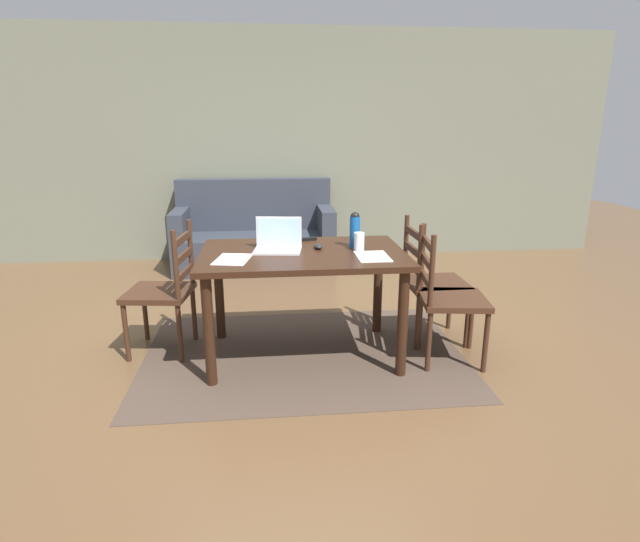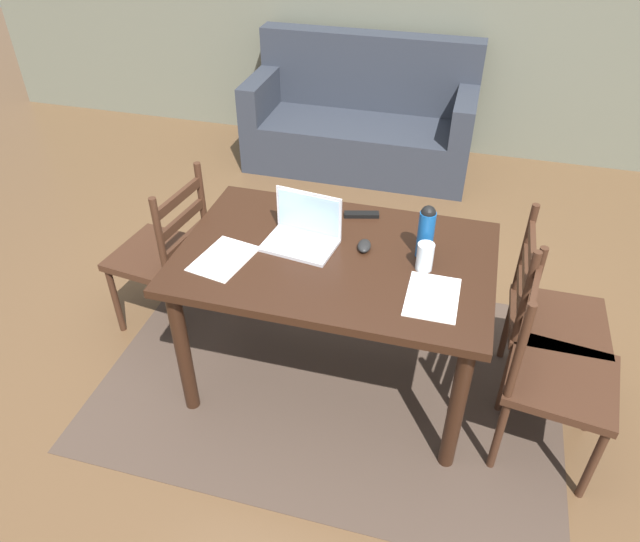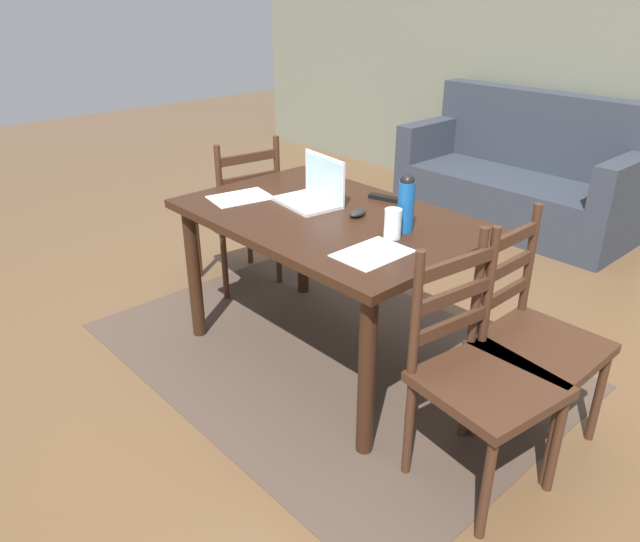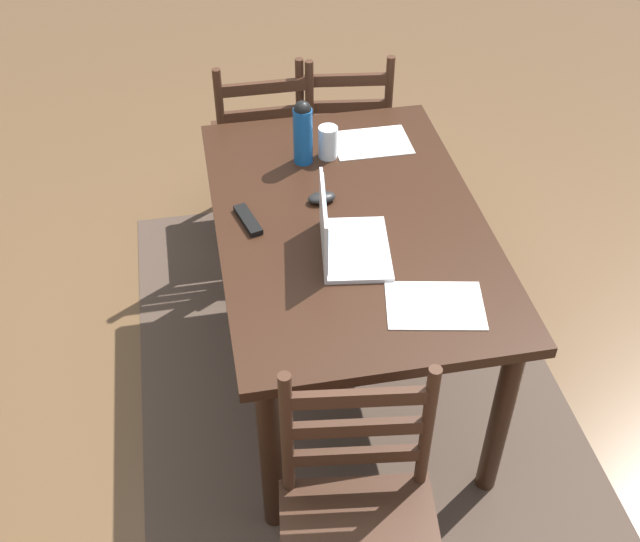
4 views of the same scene
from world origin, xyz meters
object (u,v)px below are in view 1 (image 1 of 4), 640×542
object	(u,v)px
laptop	(278,242)
computer_mouse	(318,246)
water_bottle	(355,229)
couch	(255,236)
chair_right_far	(431,282)
chair_left_far	(164,291)
chair_right_near	(448,298)
drinking_glass	(359,242)
tv_remote	(305,239)
dining_table	(303,266)

from	to	relation	value
laptop	computer_mouse	world-z (taller)	laptop
water_bottle	couch	bearing A→B (deg)	108.03
chair_right_far	computer_mouse	distance (m)	0.94
chair_left_far	computer_mouse	world-z (taller)	chair_left_far
chair_right_near	laptop	world-z (taller)	laptop
water_bottle	drinking_glass	bearing A→B (deg)	-81.86
chair_right_far	tv_remote	xyz separation A→B (m)	(-0.95, 0.16, 0.32)
drinking_glass	chair_right_far	bearing A→B (deg)	17.50
couch	chair_right_far	bearing A→B (deg)	-58.72
drinking_glass	tv_remote	xyz separation A→B (m)	(-0.35, 0.35, -0.05)
chair_right_near	water_bottle	bearing A→B (deg)	155.78
tv_remote	laptop	bearing A→B (deg)	128.47
chair_right_near	water_bottle	xyz separation A→B (m)	(-0.61, 0.28, 0.44)
chair_right_near	computer_mouse	bearing A→B (deg)	163.79
chair_left_far	chair_right_near	distance (m)	2.02
dining_table	chair_right_near	xyz separation A→B (m)	(0.99, -0.18, -0.21)
dining_table	chair_right_near	size ratio (longest dim) A/B	1.48
chair_right_far	drinking_glass	distance (m)	0.73
water_bottle	computer_mouse	world-z (taller)	water_bottle
tv_remote	water_bottle	bearing A→B (deg)	-141.53
chair_left_far	laptop	world-z (taller)	laptop
couch	tv_remote	size ratio (longest dim) A/B	10.59
water_bottle	drinking_glass	distance (m)	0.12
chair_right_far	water_bottle	world-z (taller)	water_bottle
dining_table	chair_right_far	size ratio (longest dim) A/B	1.48
computer_mouse	water_bottle	bearing A→B (deg)	-2.08
drinking_glass	couch	bearing A→B (deg)	107.64
couch	laptop	size ratio (longest dim) A/B	5.18
dining_table	computer_mouse	xyz separation A→B (m)	(0.11, 0.08, 0.12)
chair_left_far	chair_right_far	size ratio (longest dim) A/B	1.00
chair_right_near	laptop	distance (m)	1.24
chair_right_near	computer_mouse	world-z (taller)	chair_right_near
dining_table	tv_remote	distance (m)	0.37
chair_left_far	couch	bearing A→B (deg)	75.19
chair_right_near	chair_right_far	xyz separation A→B (m)	(-0.00, 0.36, 0.00)
dining_table	water_bottle	bearing A→B (deg)	14.46
tv_remote	computer_mouse	bearing A→B (deg)	179.74
chair_left_far	computer_mouse	size ratio (longest dim) A/B	9.50
dining_table	drinking_glass	xyz separation A→B (m)	(0.39, -0.00, 0.17)
tv_remote	dining_table	bearing A→B (deg)	157.85
chair_right_far	tv_remote	distance (m)	1.01
computer_mouse	chair_right_near	bearing A→B (deg)	-22.83
laptop	tv_remote	distance (m)	0.36
couch	tv_remote	bearing A→B (deg)	-78.37
chair_left_far	tv_remote	xyz separation A→B (m)	(1.04, 0.17, 0.32)
couch	tv_remote	distance (m)	2.20
chair_right_near	couch	bearing A→B (deg)	117.67
chair_right_far	laptop	world-z (taller)	laptop
laptop	computer_mouse	xyz separation A→B (m)	(0.28, 0.01, -0.04)
couch	water_bottle	xyz separation A→B (m)	(0.77, -2.36, 0.55)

